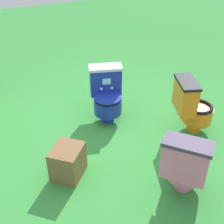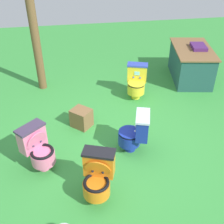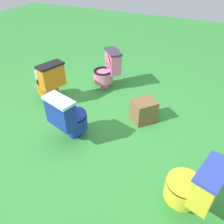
{
  "view_description": "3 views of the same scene",
  "coord_description": "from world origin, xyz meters",
  "px_view_note": "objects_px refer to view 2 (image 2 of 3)",
  "views": [
    {
      "loc": [
        -1.21,
        -2.79,
        2.34
      ],
      "look_at": [
        0.02,
        -0.13,
        0.41
      ],
      "focal_mm": 47.58,
      "sensor_mm": 36.0,
      "label": 1
    },
    {
      "loc": [
        3.65,
        -0.6,
        3.23
      ],
      "look_at": [
        -0.29,
        0.04,
        0.5
      ],
      "focal_mm": 45.09,
      "sensor_mm": 36.0,
      "label": 2
    },
    {
      "loc": [
        -1.37,
        2.29,
        2.26
      ],
      "look_at": [
        -0.35,
        0.03,
        0.41
      ],
      "focal_mm": 36.07,
      "sensor_mm": 36.0,
      "label": 3
    }
  ],
  "objects_px": {
    "vendor_table": "(191,63)",
    "toilet_blue": "(135,133)",
    "wooden_post": "(37,46)",
    "toilet_orange": "(98,176)",
    "small_crate": "(81,118)",
    "toilet_yellow": "(137,81)",
    "toilet_pink": "(38,148)"
  },
  "relations": [
    {
      "from": "vendor_table",
      "to": "wooden_post",
      "type": "distance_m",
      "value": 3.59
    },
    {
      "from": "toilet_orange",
      "to": "toilet_pink",
      "type": "bearing_deg",
      "value": -21.24
    },
    {
      "from": "wooden_post",
      "to": "small_crate",
      "type": "xyz_separation_m",
      "value": [
        1.63,
        0.79,
        -0.84
      ]
    },
    {
      "from": "toilet_blue",
      "to": "toilet_pink",
      "type": "height_order",
      "value": "same"
    },
    {
      "from": "vendor_table",
      "to": "toilet_blue",
      "type": "bearing_deg",
      "value": -39.24
    },
    {
      "from": "wooden_post",
      "to": "small_crate",
      "type": "height_order",
      "value": "wooden_post"
    },
    {
      "from": "toilet_blue",
      "to": "small_crate",
      "type": "distance_m",
      "value": 1.18
    },
    {
      "from": "toilet_blue",
      "to": "toilet_orange",
      "type": "bearing_deg",
      "value": 156.1
    },
    {
      "from": "toilet_blue",
      "to": "vendor_table",
      "type": "relative_size",
      "value": 0.46
    },
    {
      "from": "toilet_orange",
      "to": "wooden_post",
      "type": "distance_m",
      "value": 3.48
    },
    {
      "from": "toilet_yellow",
      "to": "wooden_post",
      "type": "height_order",
      "value": "wooden_post"
    },
    {
      "from": "toilet_yellow",
      "to": "vendor_table",
      "type": "distance_m",
      "value": 1.62
    },
    {
      "from": "toilet_orange",
      "to": "small_crate",
      "type": "distance_m",
      "value": 1.68
    },
    {
      "from": "toilet_orange",
      "to": "wooden_post",
      "type": "bearing_deg",
      "value": -55.23
    },
    {
      "from": "vendor_table",
      "to": "small_crate",
      "type": "xyz_separation_m",
      "value": [
        1.53,
        -2.75,
        -0.21
      ]
    },
    {
      "from": "toilet_orange",
      "to": "toilet_blue",
      "type": "bearing_deg",
      "value": -110.59
    },
    {
      "from": "toilet_blue",
      "to": "vendor_table",
      "type": "height_order",
      "value": "vendor_table"
    },
    {
      "from": "toilet_pink",
      "to": "vendor_table",
      "type": "xyz_separation_m",
      "value": [
        -2.49,
        3.46,
        0.02
      ]
    },
    {
      "from": "toilet_yellow",
      "to": "vendor_table",
      "type": "height_order",
      "value": "vendor_table"
    },
    {
      "from": "toilet_pink",
      "to": "wooden_post",
      "type": "xyz_separation_m",
      "value": [
        -2.59,
        -0.07,
        0.64
      ]
    },
    {
      "from": "toilet_blue",
      "to": "toilet_pink",
      "type": "relative_size",
      "value": 1.0
    },
    {
      "from": "toilet_pink",
      "to": "vendor_table",
      "type": "bearing_deg",
      "value": 173.77
    },
    {
      "from": "toilet_blue",
      "to": "vendor_table",
      "type": "xyz_separation_m",
      "value": [
        -2.36,
        1.92,
        0.02
      ]
    },
    {
      "from": "wooden_post",
      "to": "small_crate",
      "type": "bearing_deg",
      "value": 25.78
    },
    {
      "from": "toilet_pink",
      "to": "vendor_table",
      "type": "height_order",
      "value": "vendor_table"
    },
    {
      "from": "toilet_blue",
      "to": "toilet_yellow",
      "type": "height_order",
      "value": "same"
    },
    {
      "from": "toilet_blue",
      "to": "toilet_yellow",
      "type": "distance_m",
      "value": 1.77
    },
    {
      "from": "toilet_orange",
      "to": "toilet_yellow",
      "type": "relative_size",
      "value": 1.0
    },
    {
      "from": "toilet_orange",
      "to": "small_crate",
      "type": "xyz_separation_m",
      "value": [
        -1.67,
        -0.11,
        -0.2
      ]
    },
    {
      "from": "toilet_blue",
      "to": "wooden_post",
      "type": "relative_size",
      "value": 0.36
    },
    {
      "from": "toilet_yellow",
      "to": "wooden_post",
      "type": "relative_size",
      "value": 0.36
    },
    {
      "from": "vendor_table",
      "to": "wooden_post",
      "type": "bearing_deg",
      "value": -91.59
    }
  ]
}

